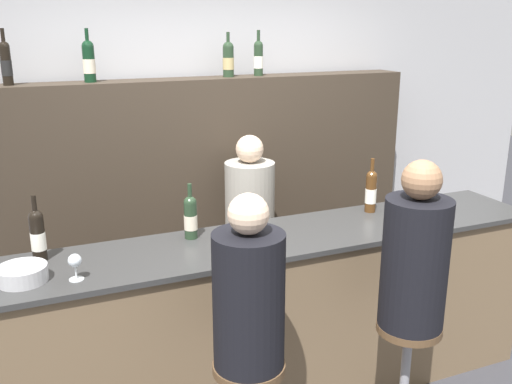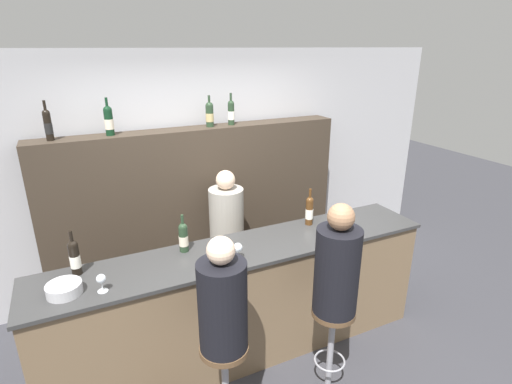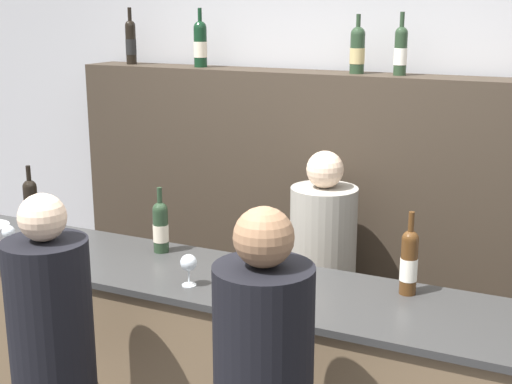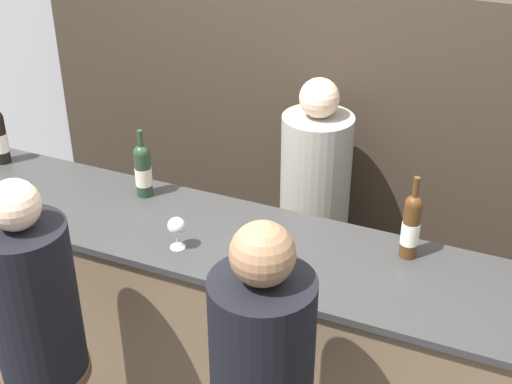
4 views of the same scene
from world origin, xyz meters
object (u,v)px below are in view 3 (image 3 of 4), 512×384
at_px(wine_bottle_backbar_1, 200,44).
at_px(wine_bottle_backbar_2, 357,50).
at_px(wine_glass_1, 189,264).
at_px(bartender, 322,300).
at_px(wine_bottle_backbar_0, 131,41).
at_px(wine_bottle_counter_2, 409,261).
at_px(wine_bottle_counter_1, 161,226).
at_px(wine_bottle_backbar_3, 401,50).
at_px(guest_seated_left, 50,311).
at_px(guest_seated_right, 263,352).
at_px(wine_glass_0, 9,233).
at_px(wine_bottle_counter_0, 31,204).

height_order(wine_bottle_backbar_1, wine_bottle_backbar_2, wine_bottle_backbar_1).
distance_m(wine_glass_1, bartender, 1.06).
bearing_deg(wine_bottle_backbar_0, wine_bottle_backbar_2, 0.00).
distance_m(wine_bottle_counter_2, wine_bottle_backbar_2, 1.41).
relative_size(wine_bottle_counter_1, wine_bottle_counter_2, 0.91).
height_order(wine_bottle_backbar_0, wine_bottle_backbar_2, wine_bottle_backbar_0).
relative_size(wine_bottle_counter_2, bartender, 0.23).
bearing_deg(wine_glass_1, wine_bottle_backbar_3, 69.02).
height_order(wine_bottle_counter_2, bartender, bartender).
height_order(wine_bottle_counter_1, wine_bottle_backbar_0, wine_bottle_backbar_0).
height_order(wine_bottle_counter_2, guest_seated_left, guest_seated_left).
height_order(wine_bottle_backbar_2, wine_bottle_backbar_3, wine_bottle_backbar_3).
bearing_deg(wine_bottle_backbar_1, bartender, -24.02).
bearing_deg(guest_seated_right, wine_glass_1, 139.44).
height_order(wine_bottle_backbar_1, guest_seated_left, wine_bottle_backbar_1).
bearing_deg(wine_bottle_backbar_0, wine_glass_0, -81.69).
relative_size(wine_bottle_backbar_0, wine_bottle_backbar_3, 1.06).
height_order(wine_bottle_counter_0, wine_bottle_counter_2, wine_bottle_counter_2).
height_order(wine_glass_0, wine_glass_1, wine_glass_1).
distance_m(wine_bottle_backbar_1, wine_bottle_backbar_3, 1.21).
xyz_separation_m(guest_seated_right, bartender, (-0.31, 1.40, -0.42)).
height_order(wine_bottle_counter_1, wine_glass_0, wine_bottle_counter_1).
bearing_deg(bartender, wine_bottle_backbar_3, 59.86).
relative_size(wine_glass_0, guest_seated_right, 0.15).
bearing_deg(wine_bottle_counter_1, bartender, 44.68).
relative_size(wine_bottle_backbar_1, guest_seated_right, 0.40).
bearing_deg(wine_bottle_counter_0, wine_bottle_backbar_3, 31.80).
bearing_deg(wine_bottle_backbar_2, guest_seated_right, -80.74).
bearing_deg(wine_bottle_counter_2, wine_bottle_backbar_2, 119.27).
relative_size(wine_bottle_counter_1, wine_bottle_backbar_1, 0.92).
distance_m(wine_bottle_backbar_2, wine_bottle_backbar_3, 0.24).
relative_size(wine_bottle_counter_2, guest_seated_right, 0.40).
relative_size(wine_bottle_backbar_2, wine_bottle_backbar_3, 0.96).
relative_size(wine_bottle_counter_0, wine_bottle_backbar_3, 1.06).
bearing_deg(guest_seated_right, wine_glass_0, 162.60).
xyz_separation_m(wine_bottle_counter_1, guest_seated_left, (0.02, -0.80, -0.11)).
xyz_separation_m(wine_bottle_counter_2, wine_bottle_backbar_2, (-0.57, 1.02, 0.77)).
distance_m(guest_seated_left, guest_seated_right, 0.90).
height_order(wine_bottle_counter_0, guest_seated_left, guest_seated_left).
relative_size(wine_bottle_backbar_0, guest_seated_right, 0.40).
bearing_deg(wine_glass_1, wine_bottle_backbar_0, 131.73).
height_order(wine_bottle_backbar_0, guest_seated_right, wine_bottle_backbar_0).
distance_m(guest_seated_right, bartender, 1.50).
bearing_deg(wine_bottle_counter_2, wine_glass_1, -159.89).
bearing_deg(wine_glass_0, guest_seated_left, -36.05).
bearing_deg(wine_bottle_backbar_3, wine_bottle_backbar_0, 180.00).
height_order(wine_bottle_backbar_0, wine_glass_1, wine_bottle_backbar_0).
bearing_deg(wine_glass_1, wine_bottle_backbar_2, 78.28).
bearing_deg(wine_bottle_backbar_1, wine_bottle_counter_1, -70.94).
height_order(guest_seated_left, guest_seated_right, guest_seated_right).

